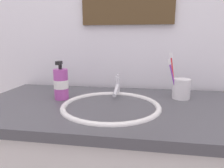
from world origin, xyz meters
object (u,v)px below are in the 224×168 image
Objects in this scene: faucet at (117,87)px; soap_dispenser at (61,84)px; toothbrush_cup at (181,89)px; toothbrush_purple at (173,76)px; toothbrush_red at (173,72)px.

faucet is 0.90× the size of soap_dispenser.
toothbrush_cup is 0.57m from soap_dispenser.
soap_dispenser is (-0.25, -0.12, 0.03)m from faucet.
faucet is at bearing 175.97° from toothbrush_cup.
toothbrush_purple is (0.26, -0.04, 0.07)m from faucet.
toothbrush_red is 0.53m from soap_dispenser.
toothbrush_red is at bearing 158.59° from toothbrush_cup.
soap_dispenser is at bearing -170.21° from toothbrush_cup.
toothbrush_red is (0.00, 0.03, 0.01)m from toothbrush_purple.
faucet is 1.73× the size of toothbrush_cup.
toothbrush_purple is 0.04m from toothbrush_red.
soap_dispenser is at bearing -171.04° from toothbrush_purple.
toothbrush_purple is 0.52m from soap_dispenser.
soap_dispenser is at bearing -154.52° from faucet.
toothbrush_cup is at bearing 18.58° from toothbrush_purple.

